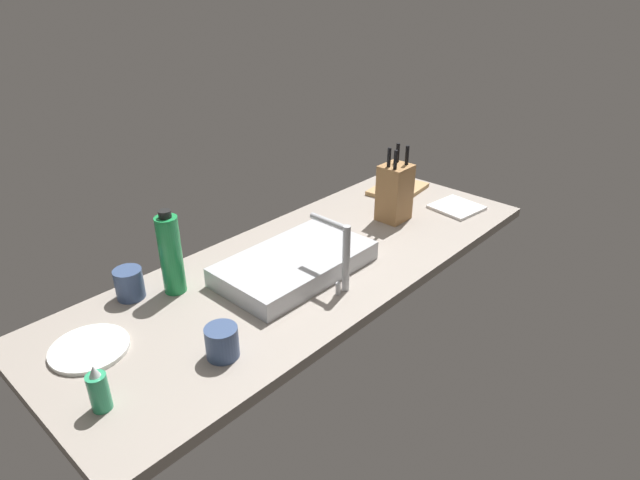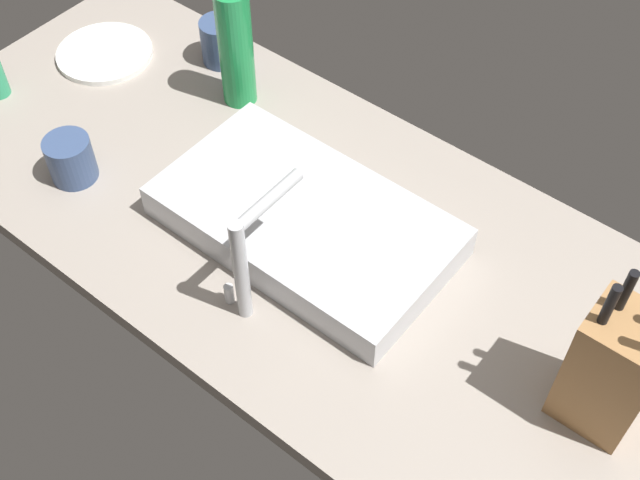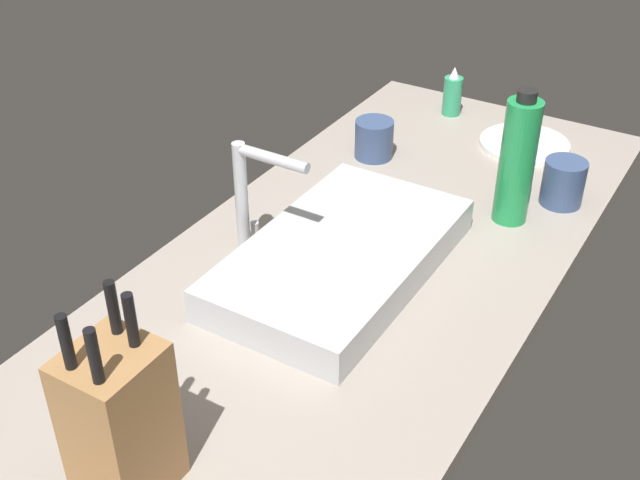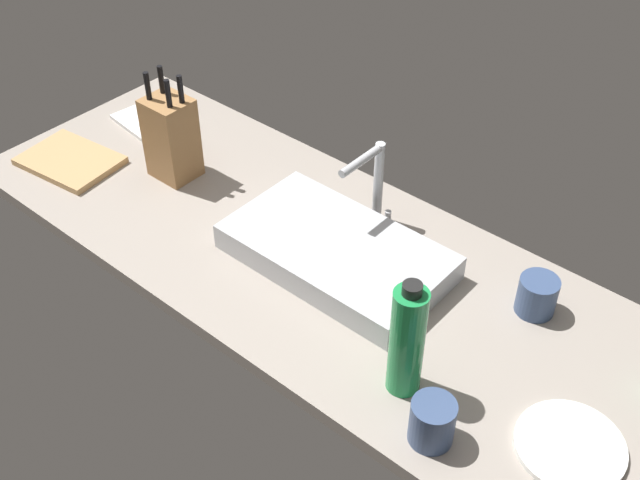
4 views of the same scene
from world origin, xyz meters
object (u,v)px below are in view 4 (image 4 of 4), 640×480
Objects in this scene: water_bottle at (407,340)px; coffee_mug at (537,295)px; ceramic_cup at (432,422)px; dinner_plate at (570,446)px; knife_block at (171,137)px; sink_basin at (337,252)px; faucet at (374,178)px; dish_towel at (152,118)px; cutting_board at (70,161)px.

coffee_mug is (9.44, 35.58, -8.55)cm from water_bottle.
coffee_mug is at bearing 92.48° from ceramic_cup.
water_bottle is at bearing -165.91° from dinner_plate.
knife_block is at bearing 167.86° from water_bottle.
faucet reaches higher than sink_basin.
sink_basin is 1.72× the size of knife_block.
sink_basin is 82.45cm from dish_towel.
dinner_plate is (120.56, -10.99, -10.90)cm from knife_block.
coffee_mug is (-22.62, 27.53, 3.75)cm from dinner_plate.
cutting_board is 29.20cm from dish_towel.
faucet reaches higher than cutting_board.
water_bottle is 35.27cm from dinner_plate.
water_bottle is (35.97, -36.51, -0.61)cm from faucet.
knife_block is 1.67× the size of dish_towel.
sink_basin is 51.64cm from ceramic_cup.
dinner_plate is at bearing -50.59° from coffee_mug.
ceramic_cup is at bearing -4.67° from cutting_board.
cutting_board is at bearing -168.75° from sink_basin.
dish_towel is (-26.00, 13.56, -10.90)cm from knife_block.
dish_towel is at bearing 164.11° from water_bottle.
faucet is at bearing 157.30° from dinner_plate.
sink_basin is at bearing -80.61° from faucet.
dinner_plate is (65.21, -11.42, -2.62)cm from sink_basin.
dish_towel is 1.87× the size of ceramic_cup.
coffee_mug is at bearing -1.18° from faucet.
sink_basin is at bearing -159.27° from coffee_mug.
faucet is 2.54× the size of coffee_mug.
knife_block is 1.16× the size of cutting_board.
coffee_mug is 42.44cm from ceramic_cup.
knife_block is 1.09× the size of water_bottle.
knife_block is 31.65cm from cutting_board.
dish_towel is at bearing 91.19° from cutting_board.
dinner_plate is at bearing 14.09° from water_bottle.
faucet is at bearing 178.82° from coffee_mug.
faucet reaches higher than ceramic_cup.
cutting_board reaches higher than dinner_plate.
coffee_mug is at bearing 9.28° from knife_block.
dinner_plate is at bearing 35.58° from ceramic_cup.
sink_basin is 2.88× the size of dish_towel.
ceramic_cup is (-20.78, -14.87, 4.15)cm from dinner_plate.
knife_block reaches higher than cutting_board.
water_bottle is 119.69cm from dish_towel.
cutting_board is (-80.75, -16.06, -2.32)cm from sink_basin.
sink_basin is 66.25cm from dinner_plate.
faucet is 74.86cm from dinner_plate.
knife_block is 121.55cm from dinner_plate.
knife_block reaches higher than ceramic_cup.
faucet is 46.33cm from coffee_mug.
cutting_board is 2.69× the size of ceramic_cup.
dish_towel is (-81.35, 13.14, -2.62)cm from sink_basin.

